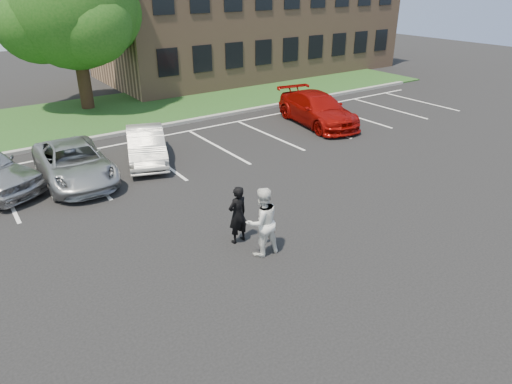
# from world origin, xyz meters

# --- Properties ---
(ground_plane) EXTENTS (90.00, 90.00, 0.00)m
(ground_plane) POSITION_xyz_m (0.00, 0.00, 0.00)
(ground_plane) COLOR black
(ground_plane) RESTS_ON ground
(curb) EXTENTS (40.00, 0.30, 0.15)m
(curb) POSITION_xyz_m (0.00, 12.00, 0.07)
(curb) COLOR gray
(curb) RESTS_ON ground
(grass_strip) EXTENTS (44.00, 8.00, 0.08)m
(grass_strip) POSITION_xyz_m (0.00, 16.00, 0.04)
(grass_strip) COLOR #213E18
(grass_strip) RESTS_ON ground
(stall_lines) EXTENTS (34.00, 5.36, 0.01)m
(stall_lines) POSITION_xyz_m (1.40, 8.95, 0.01)
(stall_lines) COLOR white
(stall_lines) RESTS_ON ground
(office_building) EXTENTS (22.40, 10.40, 8.30)m
(office_building) POSITION_xyz_m (14.00, 21.99, 4.16)
(office_building) COLOR #8A684F
(office_building) RESTS_ON ground
(tree) EXTENTS (7.80, 7.20, 8.80)m
(tree) POSITION_xyz_m (0.12, 17.70, 5.35)
(tree) COLOR black
(tree) RESTS_ON ground
(man_black_suit) EXTENTS (0.66, 0.47, 1.68)m
(man_black_suit) POSITION_xyz_m (-0.74, 0.81, 0.84)
(man_black_suit) COLOR black
(man_black_suit) RESTS_ON ground
(man_white_shirt) EXTENTS (0.99, 0.80, 1.91)m
(man_white_shirt) POSITION_xyz_m (-0.55, -0.07, 0.95)
(man_white_shirt) COLOR white
(man_white_shirt) RESTS_ON ground
(car_silver_minivan) EXTENTS (2.39, 4.91, 1.35)m
(car_silver_minivan) POSITION_xyz_m (-3.26, 7.77, 0.67)
(car_silver_minivan) COLOR #A2A4A9
(car_silver_minivan) RESTS_ON ground
(car_white_sedan) EXTENTS (2.65, 4.29, 1.33)m
(car_white_sedan) POSITION_xyz_m (-0.39, 8.08, 0.67)
(car_white_sedan) COLOR silver
(car_white_sedan) RESTS_ON ground
(car_red_compact) EXTENTS (2.94, 5.55, 1.53)m
(car_red_compact) POSITION_xyz_m (8.62, 8.04, 0.77)
(car_red_compact) COLOR #970B07
(car_red_compact) RESTS_ON ground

